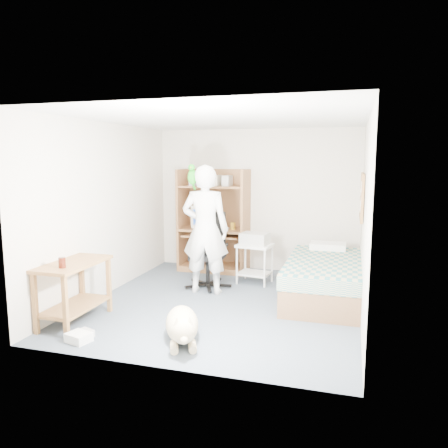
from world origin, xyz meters
name	(u,v)px	position (x,y,z in m)	size (l,w,h in m)	color
floor	(225,303)	(0.00, 0.00, 0.00)	(4.00, 4.00, 0.00)	#404A58
wall_back	(256,200)	(0.00, 2.00, 1.25)	(3.60, 0.02, 2.50)	beige
wall_right	(365,219)	(1.80, 0.00, 1.25)	(0.02, 4.00, 2.50)	beige
wall_left	(107,209)	(-1.80, 0.00, 1.25)	(0.02, 4.00, 2.50)	beige
ceiling	(225,119)	(0.00, 0.00, 2.50)	(3.60, 4.00, 0.02)	white
computer_hutch	(214,225)	(-0.70, 1.74, 0.82)	(1.20, 0.63, 1.80)	brown
bed	(324,278)	(1.30, 0.62, 0.29)	(1.02, 2.02, 0.66)	brown
side_desk	(74,283)	(-1.55, -1.20, 0.49)	(0.50, 1.00, 0.75)	olive
corkboard	(362,197)	(1.77, 0.90, 1.45)	(0.04, 0.94, 0.66)	#A16D48
office_chair	(209,261)	(-0.47, 0.71, 0.41)	(0.64, 0.64, 1.14)	black
person	(205,230)	(-0.41, 0.40, 0.95)	(0.69, 0.45, 1.90)	white
parrot	(192,176)	(-0.61, 0.41, 1.74)	(0.14, 0.24, 0.38)	#189615
dog	(182,325)	(-0.09, -1.35, 0.18)	(0.64, 1.05, 0.42)	#C8B186
printer_cart	(255,257)	(0.18, 1.09, 0.42)	(0.58, 0.49, 0.64)	white
printer	(255,239)	(0.18, 1.09, 0.73)	(0.42, 0.32, 0.18)	#AFAFAA
crt_monitor	(206,216)	(-0.86, 1.75, 0.97)	(0.42, 0.45, 0.40)	beige
keyboard	(211,234)	(-0.72, 1.58, 0.67)	(0.45, 0.16, 0.03)	beige
pencil_cup	(233,226)	(-0.33, 1.65, 0.82)	(0.08, 0.08, 0.12)	gold
drink_glass	(62,263)	(-1.50, -1.47, 0.81)	(0.08, 0.08, 0.12)	#40140A
floor_box_a	(79,337)	(-1.16, -1.70, 0.05)	(0.25, 0.20, 0.10)	white
floor_box_b	(82,335)	(-1.19, -1.61, 0.04)	(0.18, 0.22, 0.08)	beige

